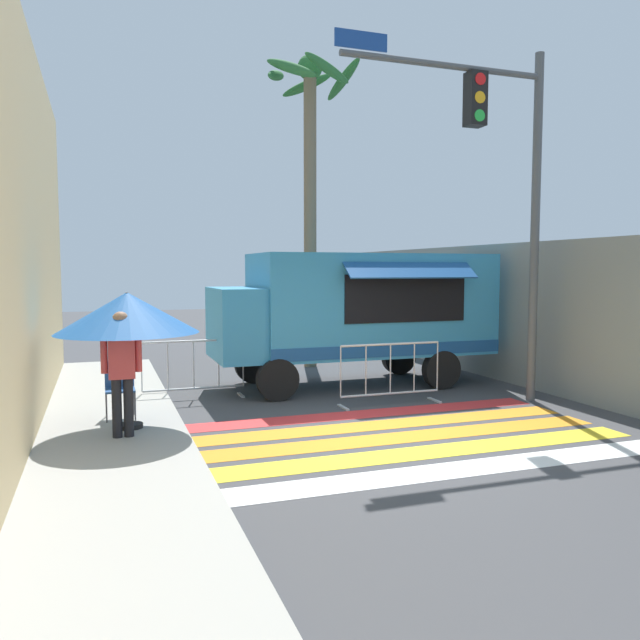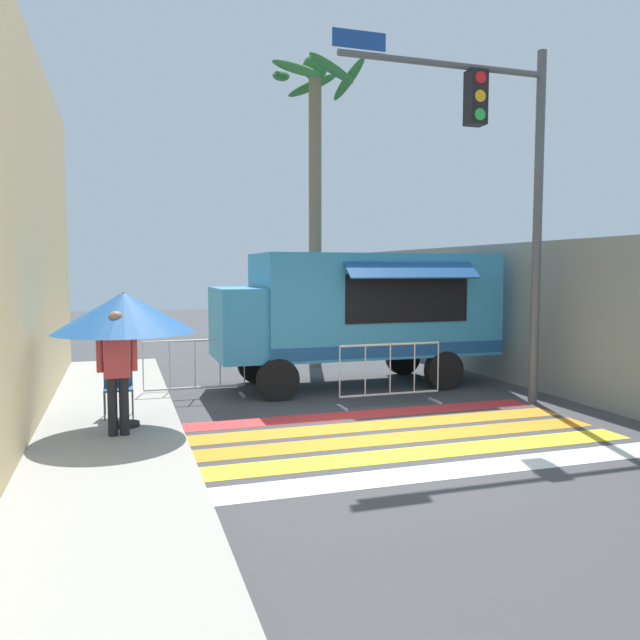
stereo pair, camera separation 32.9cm
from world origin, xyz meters
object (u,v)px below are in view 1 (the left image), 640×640
food_truck (351,308)px  barricade_front (390,374)px  palm_tree (310,150)px  traffic_signal_pole (502,166)px  barricade_side (194,370)px  vendor_person (122,366)px  patio_umbrella (127,313)px  folding_chair (120,384)px

food_truck → barricade_front: (-0.04, -1.94, -1.07)m
barricade_front → palm_tree: size_ratio=0.26×
traffic_signal_pole → barricade_side: 6.65m
vendor_person → palm_tree: size_ratio=0.22×
traffic_signal_pole → vendor_person: 7.19m
food_truck → traffic_signal_pole: traffic_signal_pole is taller
patio_umbrella → palm_tree: bearing=50.2°
folding_chair → barricade_front: (4.60, 0.08, -0.13)m
patio_umbrella → palm_tree: 7.93m
barricade_side → palm_tree: 6.52m
traffic_signal_pole → palm_tree: palm_tree is taller
food_truck → traffic_signal_pole: 4.04m
folding_chair → barricade_side: barricade_side is taller
patio_umbrella → folding_chair: (-0.11, 0.73, -1.13)m
food_truck → folding_chair: (-4.64, -2.03, -0.94)m
vendor_person → barricade_front: size_ratio=0.88×
food_truck → patio_umbrella: size_ratio=2.88×
food_truck → barricade_side: bearing=-174.9°
food_truck → barricade_side: (-3.28, -0.29, -1.07)m
folding_chair → barricade_side: size_ratio=0.45×
folding_chair → barricade_front: bearing=-8.7°
vendor_person → folding_chair: bearing=82.5°
traffic_signal_pole → palm_tree: size_ratio=0.82×
barricade_front → barricade_side: same height
food_truck → vendor_person: 5.67m
barricade_front → barricade_side: (-3.24, 1.65, -0.00)m
traffic_signal_pole → barricade_front: bearing=162.9°
patio_umbrella → barricade_front: (4.50, 0.81, -1.25)m
traffic_signal_pole → folding_chair: 7.37m
food_truck → barricade_front: food_truck is taller
traffic_signal_pole → patio_umbrella: size_ratio=3.13×
barricade_front → palm_tree: bearing=89.4°
food_truck → barricade_side: 3.46m
food_truck → barricade_side: food_truck is taller
barricade_front → barricade_side: size_ratio=1.02×
traffic_signal_pole → barricade_front: traffic_signal_pole is taller
folding_chair → vendor_person: 1.28m
traffic_signal_pole → palm_tree: (-1.80, 5.23, 1.09)m
traffic_signal_pole → folding_chair: traffic_signal_pole is taller
traffic_signal_pole → patio_umbrella: bearing=-177.9°
vendor_person → barricade_front: vendor_person is taller
folding_chair → barricade_side: (1.36, 1.73, -0.13)m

